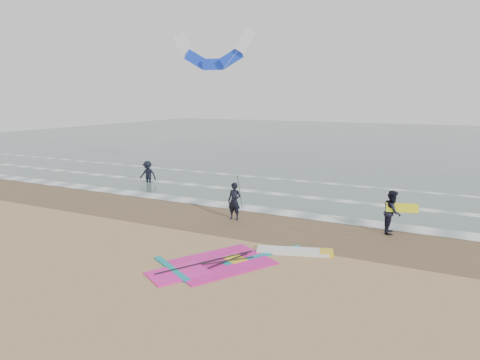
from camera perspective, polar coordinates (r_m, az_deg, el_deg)
The scene contains 11 objects.
ground at distance 14.79m, azimuth -4.87°, elevation -12.15°, with size 120.00×120.00×0.00m, color tan.
sea_water at distance 60.27m, azimuth 19.75°, elevation 4.88°, with size 120.00×80.00×0.02m, color #47605E.
wet_sand_band at distance 19.83m, azimuth 4.25°, elevation -6.02°, with size 120.00×5.00×0.01m, color brown.
foam_waterline at distance 23.85m, azimuth 8.34°, elevation -3.11°, with size 120.00×9.15×0.02m.
windsurf_rig at distance 15.65m, azimuth 0.17°, elevation -10.63°, with size 5.87×5.55×0.14m.
person_standing at distance 20.46m, azimuth -0.77°, elevation -2.85°, with size 0.66×0.43×1.81m, color black.
person_walking at distance 19.56m, azimuth 19.63°, elevation -4.03°, with size 0.92×0.72×1.89m, color black.
person_wading at distance 29.76m, azimuth -12.21°, elevation 1.37°, with size 1.22×0.70×1.88m, color black.
held_pole at distance 20.23m, azimuth -0.01°, elevation -1.78°, with size 0.17×0.86×1.82m.
carried_kiteboard at distance 19.36m, azimuth 20.82°, elevation -3.49°, with size 1.30×0.51×0.39m.
surf_kite at distance 30.44m, azimuth -3.62°, elevation 16.43°, with size 6.42×3.70×8.98m.
Camera 1 is at (7.17, -11.56, 5.82)m, focal length 32.00 mm.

